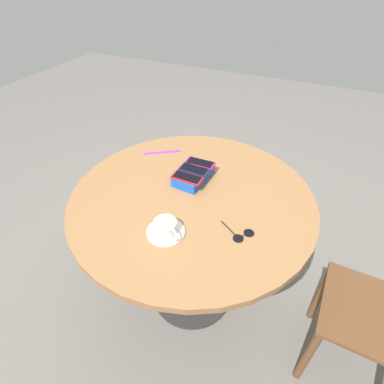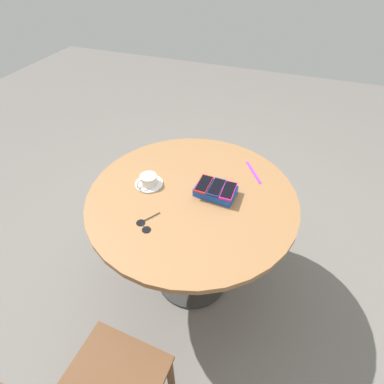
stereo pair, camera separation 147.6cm
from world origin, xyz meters
TOP-DOWN VIEW (x-y plane):
  - ground_plane at (0.00, 0.00)m, footprint 8.00×8.00m
  - round_table at (0.00, 0.00)m, footprint 1.09×1.09m
  - phone_box at (-0.11, -0.04)m, footprint 0.21×0.14m
  - phone_magenta at (-0.18, -0.04)m, footprint 0.06×0.14m
  - phone_navy at (-0.12, -0.04)m, footprint 0.07×0.14m
  - phone_red at (-0.05, -0.05)m, footprint 0.07×0.14m
  - saucer at (0.25, 0.00)m, footprint 0.15×0.15m
  - coffee_cup at (0.25, 0.00)m, footprint 0.09×0.12m
  - lanyard_strap at (-0.26, -0.30)m, footprint 0.12×0.17m
  - sunglasses at (0.14, 0.27)m, footprint 0.09×0.14m

SIDE VIEW (x-z plane):
  - ground_plane at x=0.00m, z-range 0.00..0.00m
  - round_table at x=0.00m, z-range 0.26..1.03m
  - lanyard_strap at x=-0.26m, z-range 0.77..0.77m
  - sunglasses at x=0.14m, z-range 0.76..0.77m
  - saucer at x=0.25m, z-range 0.77..0.77m
  - phone_box at x=-0.11m, z-range 0.77..0.81m
  - coffee_cup at x=0.25m, z-range 0.77..0.83m
  - phone_red at x=-0.05m, z-range 0.81..0.82m
  - phone_magenta at x=-0.18m, z-range 0.81..0.82m
  - phone_navy at x=-0.12m, z-range 0.81..0.82m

